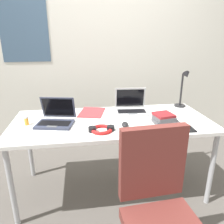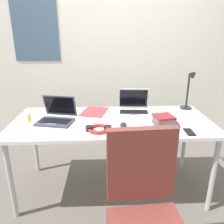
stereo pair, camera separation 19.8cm
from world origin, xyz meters
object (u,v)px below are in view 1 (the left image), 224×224
(headphones, at_px, (102,129))
(cell_phone, at_px, (190,129))
(computer_mouse, at_px, (125,124))
(laptop_back_right, at_px, (131,108))
(laptop_by_keyboard, at_px, (56,119))
(book_stack, at_px, (165,119))
(paper_folder_center, at_px, (92,112))
(pill_bottle, at_px, (27,120))
(desk_lamp, at_px, (183,89))
(coffee_mug, at_px, (51,108))

(headphones, bearing_deg, cell_phone, -5.64)
(computer_mouse, height_order, headphones, headphones)
(cell_phone, bearing_deg, laptop_back_right, 129.12)
(laptop_by_keyboard, bearing_deg, book_stack, -7.57)
(laptop_back_right, bearing_deg, paper_folder_center, 175.11)
(pill_bottle, bearing_deg, cell_phone, -12.52)
(laptop_back_right, xyz_separation_m, paper_folder_center, (-0.40, 0.03, -0.04))
(desk_lamp, xyz_separation_m, laptop_by_keyboard, (-1.30, -0.29, -0.15))
(pill_bottle, bearing_deg, computer_mouse, -10.77)
(paper_folder_center, bearing_deg, computer_mouse, -56.42)
(laptop_back_right, distance_m, pill_bottle, 0.99)
(book_stack, height_order, paper_folder_center, book_stack)
(laptop_by_keyboard, relative_size, book_stack, 1.66)
(laptop_back_right, xyz_separation_m, computer_mouse, (-0.14, -0.36, -0.03))
(laptop_by_keyboard, height_order, headphones, laptop_by_keyboard)
(laptop_back_right, height_order, pill_bottle, laptop_back_right)
(laptop_by_keyboard, bearing_deg, paper_folder_center, 36.77)
(cell_phone, distance_m, book_stack, 0.23)
(laptop_back_right, height_order, cell_phone, laptop_back_right)
(headphones, bearing_deg, desk_lamp, 28.63)
(computer_mouse, height_order, paper_folder_center, computer_mouse)
(laptop_by_keyboard, height_order, coffee_mug, laptop_by_keyboard)
(desk_lamp, relative_size, cell_phone, 2.94)
(desk_lamp, distance_m, coffee_mug, 1.38)
(desk_lamp, distance_m, laptop_by_keyboard, 1.34)
(laptop_by_keyboard, distance_m, cell_phone, 1.14)
(laptop_back_right, bearing_deg, pill_bottle, -168.48)
(laptop_back_right, distance_m, headphones, 0.55)
(paper_folder_center, relative_size, coffee_mug, 2.74)
(laptop_back_right, relative_size, pill_bottle, 4.20)
(pill_bottle, relative_size, book_stack, 0.37)
(cell_phone, height_order, pill_bottle, pill_bottle)
(cell_phone, bearing_deg, computer_mouse, 166.43)
(computer_mouse, xyz_separation_m, pill_bottle, (-0.84, 0.16, 0.02))
(headphones, height_order, pill_bottle, pill_bottle)
(laptop_by_keyboard, height_order, pill_bottle, laptop_by_keyboard)
(cell_phone, xyz_separation_m, headphones, (-0.73, 0.07, 0.01))
(desk_lamp, xyz_separation_m, paper_folder_center, (-0.97, -0.04, -0.19))
(laptop_by_keyboard, height_order, cell_phone, laptop_by_keyboard)
(pill_bottle, bearing_deg, laptop_by_keyboard, -2.92)
(cell_phone, bearing_deg, book_stack, 136.06)
(desk_lamp, bearing_deg, pill_bottle, -170.01)
(cell_phone, bearing_deg, pill_bottle, 169.20)
(cell_phone, bearing_deg, paper_folder_center, 147.30)
(headphones, xyz_separation_m, coffee_mug, (-0.45, 0.53, 0.03))
(coffee_mug, bearing_deg, headphones, -49.30)
(laptop_by_keyboard, bearing_deg, laptop_back_right, 16.25)
(coffee_mug, bearing_deg, computer_mouse, -34.66)
(computer_mouse, relative_size, headphones, 0.45)
(paper_folder_center, bearing_deg, laptop_by_keyboard, -143.23)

